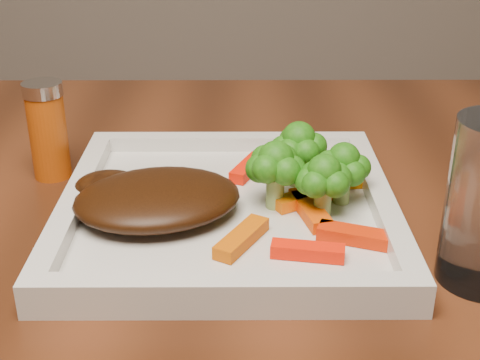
{
  "coord_description": "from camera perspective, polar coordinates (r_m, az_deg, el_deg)",
  "views": [
    {
      "loc": [
        0.28,
        -0.43,
        1.02
      ],
      "look_at": [
        0.29,
        0.06,
        0.79
      ],
      "focal_mm": 50.0,
      "sensor_mm": 36.0,
      "label": 1
    }
  ],
  "objects": [
    {
      "name": "plate",
      "position": [
        0.56,
        -1.03,
        -2.89
      ],
      "size": [
        0.27,
        0.27,
        0.01
      ],
      "primitive_type": "cube",
      "color": "silver",
      "rests_on": "dining_table"
    },
    {
      "name": "steak",
      "position": [
        0.54,
        -7.06,
        -1.58
      ],
      "size": [
        0.16,
        0.13,
        0.03
      ],
      "primitive_type": "ellipsoid",
      "rotation": [
        0.0,
        0.0,
        0.25
      ],
      "color": "#321707",
      "rests_on": "plate"
    },
    {
      "name": "broccoli_0",
      "position": [
        0.58,
        5.01,
        2.76
      ],
      "size": [
        0.07,
        0.07,
        0.07
      ],
      "primitive_type": null,
      "rotation": [
        0.0,
        0.0,
        0.4
      ],
      "color": "#297914",
      "rests_on": "plate"
    },
    {
      "name": "broccoli_1",
      "position": [
        0.55,
        8.81,
        1.13
      ],
      "size": [
        0.06,
        0.06,
        0.06
      ],
      "primitive_type": null,
      "rotation": [
        0.0,
        0.0,
        0.28
      ],
      "color": "#3A7713",
      "rests_on": "plate"
    },
    {
      "name": "broccoli_2",
      "position": [
        0.53,
        7.15,
        -0.26
      ],
      "size": [
        0.06,
        0.06,
        0.06
      ],
      "primitive_type": null,
      "rotation": [
        0.0,
        0.0,
        0.33
      ],
      "color": "#2C6010",
      "rests_on": "plate"
    },
    {
      "name": "broccoli_3",
      "position": [
        0.54,
        3.05,
        0.64
      ],
      "size": [
        0.06,
        0.06,
        0.06
      ],
      "primitive_type": null,
      "rotation": [
        0.0,
        0.0,
        -0.03
      ],
      "color": "#2D6410",
      "rests_on": "plate"
    },
    {
      "name": "carrot_0",
      "position": [
        0.48,
        5.8,
        -6.05
      ],
      "size": [
        0.05,
        0.02,
        0.01
      ],
      "primitive_type": "cube",
      "rotation": [
        0.0,
        0.0,
        -0.17
      ],
      "color": "#FF1B04",
      "rests_on": "plate"
    },
    {
      "name": "carrot_1",
      "position": [
        0.51,
        10.2,
        -4.76
      ],
      "size": [
        0.07,
        0.04,
        0.01
      ],
      "primitive_type": "cube",
      "rotation": [
        0.0,
        0.0,
        -0.35
      ],
      "color": "red",
      "rests_on": "plate"
    },
    {
      "name": "carrot_2",
      "position": [
        0.5,
        0.14,
        -4.97
      ],
      "size": [
        0.04,
        0.06,
        0.01
      ],
      "primitive_type": "cube",
      "rotation": [
        0.0,
        0.0,
        1.05
      ],
      "color": "#CA5403",
      "rests_on": "plate"
    },
    {
      "name": "carrot_3",
      "position": [
        0.59,
        9.14,
        -0.07
      ],
      "size": [
        0.05,
        0.02,
        0.01
      ],
      "primitive_type": "cube",
      "rotation": [
        0.0,
        0.0,
        0.14
      ],
      "color": "orange",
      "rests_on": "plate"
    },
    {
      "name": "carrot_4",
      "position": [
        0.61,
        0.67,
        1.05
      ],
      "size": [
        0.03,
        0.05,
        0.01
      ],
      "primitive_type": "cube",
      "rotation": [
        0.0,
        0.0,
        1.15
      ],
      "color": "#FF1A04",
      "rests_on": "plate"
    },
    {
      "name": "carrot_5",
      "position": [
        0.54,
        5.99,
        -2.53
      ],
      "size": [
        0.03,
        0.06,
        0.01
      ],
      "primitive_type": "cube",
      "rotation": [
        0.0,
        0.0,
        -1.33
      ],
      "color": "#E04503",
      "rests_on": "plate"
    },
    {
      "name": "carrot_6",
      "position": [
        0.56,
        5.61,
        -1.52
      ],
      "size": [
        0.06,
        0.04,
        0.01
      ],
      "primitive_type": "cube",
      "rotation": [
        0.0,
        0.0,
        0.52
      ],
      "color": "#FB6704",
      "rests_on": "plate"
    },
    {
      "name": "spice_shaker",
      "position": [
        0.64,
        -16.08,
        4.07
      ],
      "size": [
        0.04,
        0.04,
        0.09
      ],
      "primitive_type": "cylinder",
      "rotation": [
        0.0,
        0.0,
        -0.19
      ],
      "color": "#A63F09",
      "rests_on": "dining_table"
    }
  ]
}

